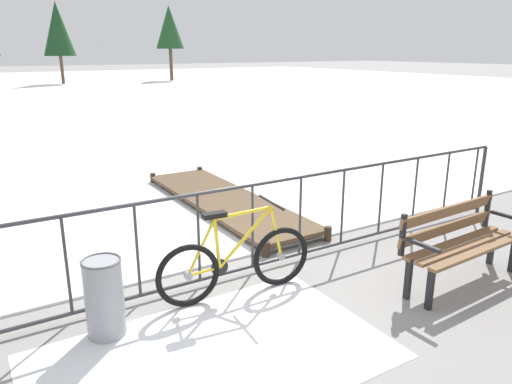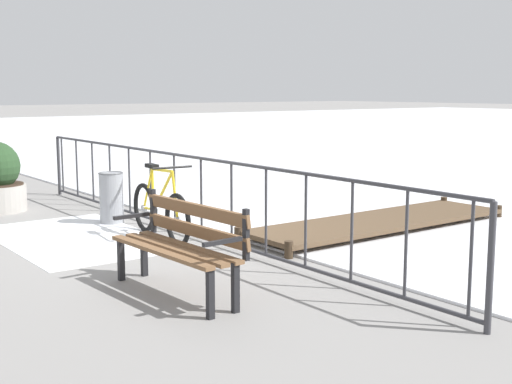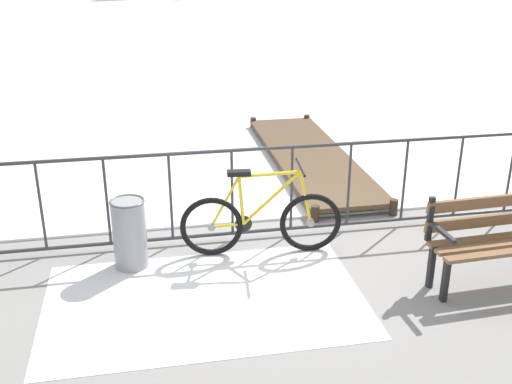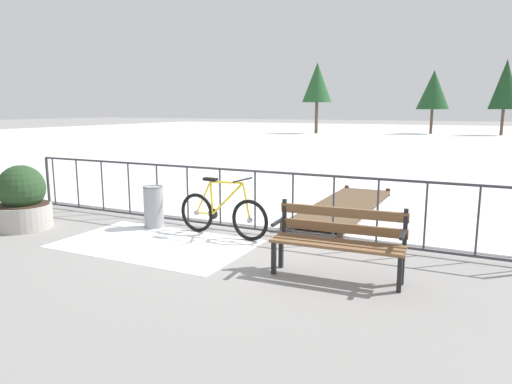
% 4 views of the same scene
% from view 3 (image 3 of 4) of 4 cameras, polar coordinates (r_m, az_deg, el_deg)
% --- Properties ---
extents(ground_plane, '(160.00, 160.00, 0.00)m').
position_cam_3_polar(ground_plane, '(6.91, 0.56, -4.23)').
color(ground_plane, gray).
extents(frozen_pond, '(80.00, 56.00, 0.03)m').
position_cam_3_polar(frozen_pond, '(34.63, -9.13, 16.83)').
color(frozen_pond, white).
rests_on(frozen_pond, ground).
extents(snow_patch, '(2.94, 1.81, 0.01)m').
position_cam_3_polar(snow_patch, '(5.77, -4.80, -10.04)').
color(snow_patch, white).
rests_on(snow_patch, ground).
extents(railing_fence, '(9.06, 0.06, 1.07)m').
position_cam_3_polar(railing_fence, '(6.68, 0.57, 0.07)').
color(railing_fence, '#38383D').
rests_on(railing_fence, ground).
extents(bicycle_near_railing, '(1.71, 0.52, 0.97)m').
position_cam_3_polar(bicycle_near_railing, '(6.42, 0.47, -2.76)').
color(bicycle_near_railing, black).
rests_on(bicycle_near_railing, ground).
extents(park_bench, '(1.62, 0.56, 0.89)m').
position_cam_3_polar(park_bench, '(6.33, 22.50, -3.49)').
color(park_bench, brown).
rests_on(park_bench, ground).
extents(trash_bin, '(0.35, 0.35, 0.73)m').
position_cam_3_polar(trash_bin, '(6.28, -11.73, -3.78)').
color(trash_bin, gray).
rests_on(trash_bin, ground).
extents(wooden_dock, '(1.10, 4.13, 0.20)m').
position_cam_3_polar(wooden_dock, '(9.21, 5.08, 3.37)').
color(wooden_dock, brown).
rests_on(wooden_dock, ground).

